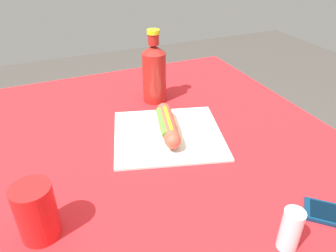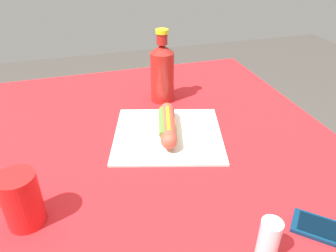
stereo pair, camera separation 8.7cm
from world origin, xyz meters
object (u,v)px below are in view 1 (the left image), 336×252
at_px(hot_dog, 168,125).
at_px(salt_shaker, 291,230).
at_px(soda_bottle, 154,72).
at_px(drinking_cup, 36,212).

relative_size(hot_dog, salt_shaker, 2.33).
xyz_separation_m(soda_bottle, drinking_cup, (-0.43, 0.39, -0.04)).
height_order(soda_bottle, drinking_cup, soda_bottle).
xyz_separation_m(hot_dog, soda_bottle, (0.21, -0.04, 0.06)).
distance_m(soda_bottle, drinking_cup, 0.58).
bearing_deg(hot_dog, drinking_cup, 121.96).
bearing_deg(drinking_cup, salt_shaker, -116.85).
height_order(soda_bottle, salt_shaker, soda_bottle).
distance_m(hot_dog, salt_shaker, 0.42).
bearing_deg(hot_dog, salt_shaker, -172.88).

